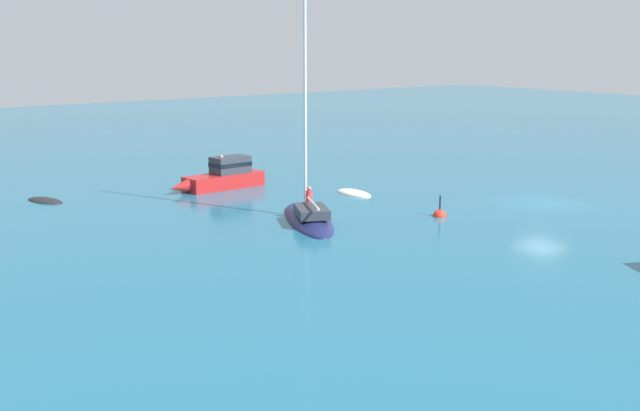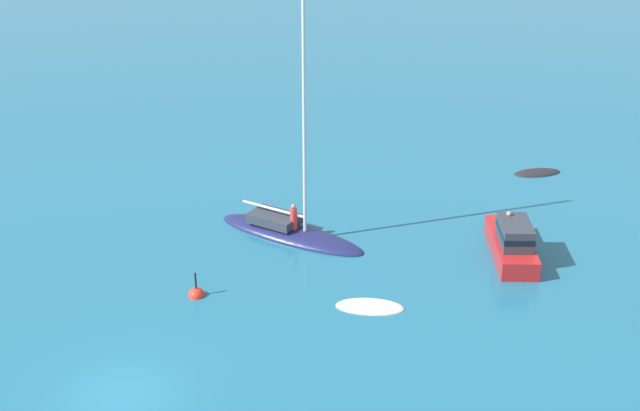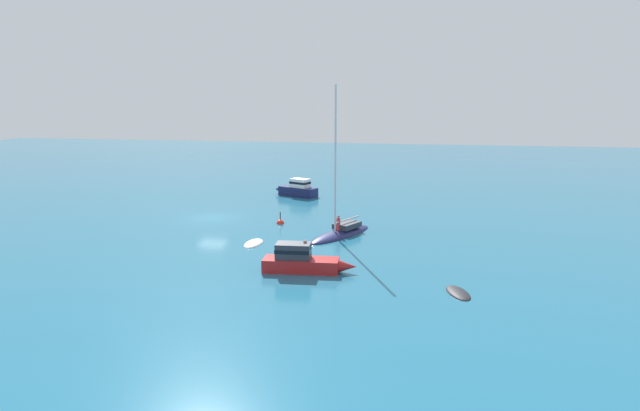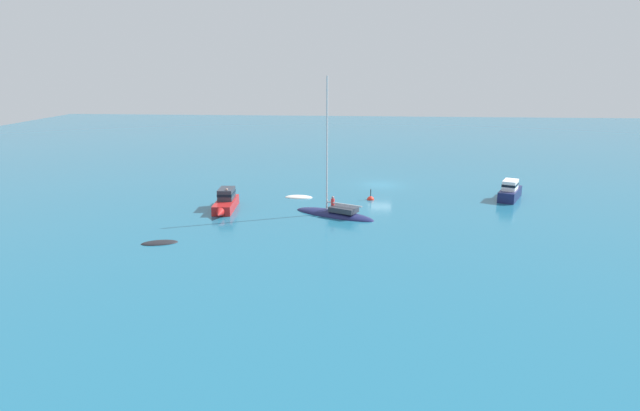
{
  "view_description": "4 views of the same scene",
  "coord_description": "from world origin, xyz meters",
  "px_view_note": "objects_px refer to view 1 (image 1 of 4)",
  "views": [
    {
      "loc": [
        26.22,
        -35.23,
        8.79
      ],
      "look_at": [
        -1.7,
        -13.93,
        1.37
      ],
      "focal_mm": 44.66,
      "sensor_mm": 36.0,
      "label": 1
    },
    {
      "loc": [
        -8.87,
        23.91,
        18.38
      ],
      "look_at": [
        -5.8,
        -11.8,
        1.97
      ],
      "focal_mm": 49.34,
      "sensor_mm": 36.0,
      "label": 2
    },
    {
      "loc": [
        -50.01,
        -19.19,
        11.5
      ],
      "look_at": [
        0.35,
        -10.07,
        1.45
      ],
      "focal_mm": 32.88,
      "sensor_mm": 36.0,
      "label": 3
    },
    {
      "loc": [
        -1.86,
        -58.0,
        12.92
      ],
      "look_at": [
        -5.66,
        -12.27,
        0.76
      ],
      "focal_mm": 30.1,
      "sensor_mm": 36.0,
      "label": 4
    }
  ],
  "objects_px": {
    "sloop": "(309,217)",
    "channel_buoy": "(440,216)",
    "dinghy": "(45,201)",
    "powerboat": "(223,176)",
    "tender": "(354,194)"
  },
  "relations": [
    {
      "from": "sloop",
      "to": "channel_buoy",
      "type": "relative_size",
      "value": 8.83
    },
    {
      "from": "sloop",
      "to": "channel_buoy",
      "type": "height_order",
      "value": "sloop"
    },
    {
      "from": "dinghy",
      "to": "channel_buoy",
      "type": "relative_size",
      "value": 2.06
    },
    {
      "from": "dinghy",
      "to": "powerboat",
      "type": "bearing_deg",
      "value": -121.86
    },
    {
      "from": "tender",
      "to": "dinghy",
      "type": "bearing_deg",
      "value": 61.57
    },
    {
      "from": "tender",
      "to": "dinghy",
      "type": "distance_m",
      "value": 17.18
    },
    {
      "from": "powerboat",
      "to": "tender",
      "type": "xyz_separation_m",
      "value": [
        6.1,
        5.09,
        -0.73
      ]
    },
    {
      "from": "powerboat",
      "to": "dinghy",
      "type": "xyz_separation_m",
      "value": [
        -2.53,
        -9.76,
        -0.73
      ]
    },
    {
      "from": "powerboat",
      "to": "channel_buoy",
      "type": "relative_size",
      "value": 4.36
    },
    {
      "from": "tender",
      "to": "sloop",
      "type": "xyz_separation_m",
      "value": [
        3.97,
        -6.18,
        0.18
      ]
    },
    {
      "from": "powerboat",
      "to": "sloop",
      "type": "bearing_deg",
      "value": 80.16
    },
    {
      "from": "powerboat",
      "to": "dinghy",
      "type": "height_order",
      "value": "powerboat"
    },
    {
      "from": "sloop",
      "to": "dinghy",
      "type": "bearing_deg",
      "value": 60.91
    },
    {
      "from": "sloop",
      "to": "dinghy",
      "type": "relative_size",
      "value": 4.29
    },
    {
      "from": "powerboat",
      "to": "channel_buoy",
      "type": "distance_m",
      "value": 14.09
    }
  ]
}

